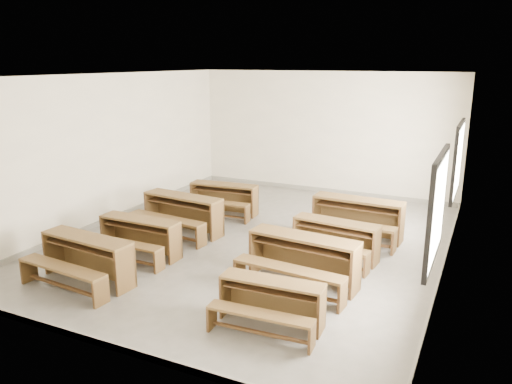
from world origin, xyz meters
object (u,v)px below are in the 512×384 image
at_px(desk_set_5, 302,257).
at_px(desk_set_6, 335,237).
at_px(desk_set_4, 271,300).
at_px(desk_set_0, 85,256).
at_px(desk_set_3, 223,197).
at_px(desk_set_2, 182,211).
at_px(desk_set_1, 139,235).
at_px(desk_set_7, 357,216).

bearing_deg(desk_set_5, desk_set_6, 87.85).
distance_m(desk_set_4, desk_set_6, 2.63).
bearing_deg(desk_set_0, desk_set_3, 92.18).
xyz_separation_m(desk_set_0, desk_set_3, (0.20, 4.17, -0.03)).
distance_m(desk_set_5, desk_set_6, 1.27).
bearing_deg(desk_set_4, desk_set_2, 137.28).
relative_size(desk_set_2, desk_set_6, 1.13).
relative_size(desk_set_5, desk_set_6, 1.14).
bearing_deg(desk_set_1, desk_set_2, 90.46).
height_order(desk_set_1, desk_set_3, desk_set_3).
xyz_separation_m(desk_set_0, desk_set_2, (0.06, 2.66, 0.02)).
height_order(desk_set_0, desk_set_2, desk_set_2).
xyz_separation_m(desk_set_0, desk_set_7, (3.40, 3.89, 0.03)).
height_order(desk_set_0, desk_set_3, desk_set_0).
distance_m(desk_set_2, desk_set_3, 1.52).
xyz_separation_m(desk_set_1, desk_set_6, (3.25, 1.39, -0.00)).
height_order(desk_set_5, desk_set_7, desk_set_7).
bearing_deg(desk_set_1, desk_set_6, 23.58).
height_order(desk_set_2, desk_set_6, desk_set_2).
relative_size(desk_set_0, desk_set_6, 1.07).
bearing_deg(desk_set_2, desk_set_7, 25.59).
relative_size(desk_set_0, desk_set_1, 1.11).
height_order(desk_set_5, desk_set_6, desk_set_5).
height_order(desk_set_4, desk_set_5, desk_set_5).
bearing_deg(desk_set_4, desk_set_0, 177.53).
relative_size(desk_set_4, desk_set_7, 0.79).
bearing_deg(desk_set_7, desk_set_3, 177.70).
height_order(desk_set_3, desk_set_7, desk_set_7).
distance_m(desk_set_0, desk_set_7, 5.16).
xyz_separation_m(desk_set_4, desk_set_5, (-0.06, 1.37, 0.09)).
xyz_separation_m(desk_set_0, desk_set_5, (3.16, 1.39, 0.03)).
bearing_deg(desk_set_3, desk_set_1, -97.58).
relative_size(desk_set_0, desk_set_3, 1.06).
bearing_deg(desk_set_1, desk_set_5, 2.90).
bearing_deg(desk_set_7, desk_set_6, -91.04).
relative_size(desk_set_0, desk_set_2, 0.95).
relative_size(desk_set_4, desk_set_6, 0.90).
relative_size(desk_set_0, desk_set_4, 1.20).
relative_size(desk_set_1, desk_set_6, 0.96).
xyz_separation_m(desk_set_4, desk_set_7, (0.18, 3.86, 0.10)).
bearing_deg(desk_set_1, desk_set_4, -20.97).
bearing_deg(desk_set_4, desk_set_7, 84.49).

